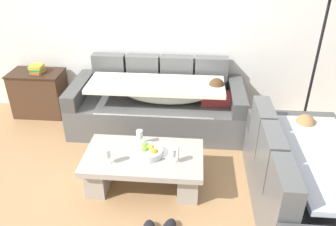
{
  "coord_description": "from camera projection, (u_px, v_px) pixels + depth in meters",
  "views": [
    {
      "loc": [
        0.71,
        -2.29,
        2.4
      ],
      "look_at": [
        0.42,
        1.02,
        0.55
      ],
      "focal_mm": 36.12,
      "sensor_mm": 36.0,
      "label": 1
    }
  ],
  "objects": [
    {
      "name": "ground_plane",
      "position": [
        115.0,
        213.0,
        3.22
      ],
      "size": [
        14.0,
        14.0,
        0.0
      ],
      "primitive_type": "plane",
      "color": "#A77C51"
    },
    {
      "name": "fruit_bowl",
      "position": [
        149.0,
        151.0,
        3.38
      ],
      "size": [
        0.28,
        0.28,
        0.1
      ],
      "color": "silver",
      "rests_on": "coffee_table"
    },
    {
      "name": "wine_glass_near_right",
      "position": [
        173.0,
        153.0,
        3.23
      ],
      "size": [
        0.07,
        0.07,
        0.17
      ],
      "color": "silver",
      "rests_on": "coffee_table"
    },
    {
      "name": "floor_lamp",
      "position": [
        314.0,
        54.0,
        3.84
      ],
      "size": [
        0.33,
        0.31,
        1.95
      ],
      "color": "black",
      "rests_on": "ground_plane"
    },
    {
      "name": "wine_glass_near_left",
      "position": [
        107.0,
        154.0,
        3.22
      ],
      "size": [
        0.07,
        0.07,
        0.17
      ],
      "color": "silver",
      "rests_on": "coffee_table"
    },
    {
      "name": "open_magazine",
      "position": [
        164.0,
        152.0,
        3.43
      ],
      "size": [
        0.28,
        0.22,
        0.01
      ],
      "primitive_type": "cube",
      "rotation": [
        0.0,
        0.0,
        0.02
      ],
      "color": "white",
      "rests_on": "coffee_table"
    },
    {
      "name": "couch_along_wall",
      "position": [
        159.0,
        105.0,
        4.45
      ],
      "size": [
        2.22,
        0.92,
        0.88
      ],
      "color": "#585959",
      "rests_on": "ground_plane"
    },
    {
      "name": "wine_glass_far_back",
      "position": [
        140.0,
        135.0,
        3.51
      ],
      "size": [
        0.07,
        0.07,
        0.17
      ],
      "color": "silver",
      "rests_on": "coffee_table"
    },
    {
      "name": "couch_near_window",
      "position": [
        306.0,
        186.0,
        3.06
      ],
      "size": [
        0.92,
        1.83,
        0.88
      ],
      "rotation": [
        0.0,
        0.0,
        1.57
      ],
      "color": "#585959",
      "rests_on": "ground_plane"
    },
    {
      "name": "book_stack_on_cabinet",
      "position": [
        37.0,
        69.0,
        4.59
      ],
      "size": [
        0.18,
        0.21,
        0.1
      ],
      "color": "#B76623",
      "rests_on": "side_cabinet"
    },
    {
      "name": "coffee_table",
      "position": [
        144.0,
        166.0,
        3.47
      ],
      "size": [
        1.2,
        0.68,
        0.38
      ],
      "color": "#A49D93",
      "rests_on": "ground_plane"
    },
    {
      "name": "side_cabinet",
      "position": [
        40.0,
        93.0,
        4.78
      ],
      "size": [
        0.72,
        0.44,
        0.64
      ],
      "color": "#482F1F",
      "rests_on": "ground_plane"
    },
    {
      "name": "back_wall",
      "position": [
        143.0,
        17.0,
        4.43
      ],
      "size": [
        9.0,
        0.1,
        2.7
      ],
      "primitive_type": "cube",
      "color": "white",
      "rests_on": "ground_plane"
    }
  ]
}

